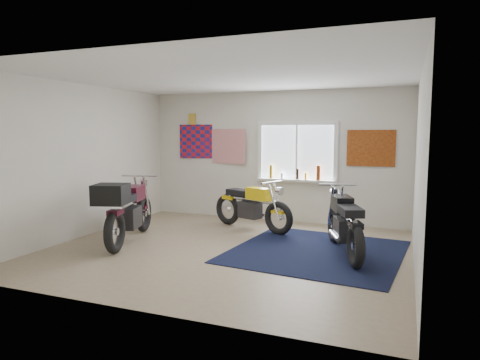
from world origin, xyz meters
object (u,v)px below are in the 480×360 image
at_px(navy_rug, 317,251).
at_px(yellow_triumph, 252,207).
at_px(maroon_tourer, 127,210).
at_px(black_chrome_bike, 344,225).

xyz_separation_m(navy_rug, yellow_triumph, (-1.48, 1.11, 0.42)).
bearing_deg(maroon_tourer, yellow_triumph, -58.37).
bearing_deg(maroon_tourer, black_chrome_bike, -95.64).
xyz_separation_m(black_chrome_bike, maroon_tourer, (-3.45, -0.69, 0.12)).
height_order(navy_rug, black_chrome_bike, black_chrome_bike).
distance_m(black_chrome_bike, maroon_tourer, 3.52).
bearing_deg(navy_rug, black_chrome_bike, 3.73).
height_order(black_chrome_bike, maroon_tourer, maroon_tourer).
relative_size(navy_rug, maroon_tourer, 1.22).
height_order(yellow_triumph, maroon_tourer, maroon_tourer).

